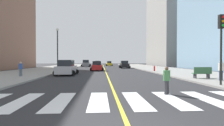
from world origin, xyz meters
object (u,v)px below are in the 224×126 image
at_px(pedestrian_walking_west, 21,68).
at_px(fire_hydrant, 154,69).
at_px(car_silver_nearest, 67,68).
at_px(street_lamp, 58,46).
at_px(pedestrian_crossing, 167,79).
at_px(pedestrian_waiting_east, 221,69).
at_px(car_black_fifth, 124,65).
at_px(park_bench, 202,73).
at_px(car_gray_third, 86,63).
at_px(car_yellow_second, 109,64).
at_px(car_red_fourth, 97,66).
at_px(traffic_light_near_corner, 221,36).
at_px(car_white_sixth, 98,64).

xyz_separation_m(pedestrian_walking_west, fire_hydrant, (17.91, 8.35, -0.47)).
height_order(car_silver_nearest, street_lamp, street_lamp).
relative_size(pedestrian_crossing, pedestrian_waiting_east, 0.88).
height_order(fire_hydrant, street_lamp, street_lamp).
relative_size(car_black_fifth, park_bench, 2.31).
height_order(car_gray_third, street_lamp, street_lamp).
xyz_separation_m(car_yellow_second, street_lamp, (-10.19, -31.90, 3.62)).
xyz_separation_m(car_red_fourth, car_black_fifth, (6.64, 10.56, 0.03)).
distance_m(traffic_light_near_corner, street_lamp, 24.02).
relative_size(car_silver_nearest, pedestrian_walking_west, 2.76).
bearing_deg(park_bench, pedestrian_walking_west, 80.62).
distance_m(car_yellow_second, car_black_fifth, 18.82).
bearing_deg(car_red_fourth, pedestrian_waiting_east, -59.02).
distance_m(pedestrian_waiting_east, pedestrian_walking_west, 20.38).
bearing_deg(car_gray_third, fire_hydrant, -63.50).
relative_size(car_black_fifth, pedestrian_waiting_east, 2.34).
distance_m(car_silver_nearest, car_yellow_second, 39.48).
height_order(park_bench, pedestrian_walking_west, pedestrian_walking_west).
xyz_separation_m(car_gray_third, pedestrian_walking_west, (-4.40, -34.36, 0.07)).
bearing_deg(street_lamp, car_gray_third, 83.76).
bearing_deg(fire_hydrant, pedestrian_crossing, -105.23).
height_order(pedestrian_crossing, street_lamp, street_lamp).
height_order(car_gray_third, fire_hydrant, car_gray_third).
bearing_deg(car_white_sixth, pedestrian_waiting_east, -72.23).
height_order(car_gray_third, pedestrian_crossing, car_gray_third).
bearing_deg(car_white_sixth, fire_hydrant, -68.83).
bearing_deg(car_silver_nearest, car_red_fourth, 70.81).
bearing_deg(car_white_sixth, car_silver_nearest, -92.57).
bearing_deg(car_silver_nearest, pedestrian_walking_west, -145.76).
distance_m(car_silver_nearest, pedestrian_walking_west, 5.38).
relative_size(pedestrian_waiting_east, fire_hydrant, 2.00).
bearing_deg(pedestrian_walking_west, traffic_light_near_corner, 117.18).
distance_m(car_yellow_second, car_gray_third, 10.48).
xyz_separation_m(car_yellow_second, car_black_fifth, (2.97, -18.59, 0.08)).
distance_m(park_bench, fire_hydrant, 11.86).
height_order(car_red_fourth, pedestrian_walking_west, car_red_fourth).
distance_m(park_bench, pedestrian_waiting_east, 2.09).
relative_size(car_gray_third, pedestrian_waiting_east, 2.65).
bearing_deg(car_red_fourth, car_yellow_second, 81.39).
bearing_deg(park_bench, pedestrian_crossing, 139.32).
relative_size(car_gray_third, fire_hydrant, 5.31).
height_order(car_silver_nearest, car_black_fifth, car_silver_nearest).
bearing_deg(street_lamp, car_white_sixth, 77.93).
bearing_deg(car_black_fifth, park_bench, 98.52).
height_order(car_gray_third, park_bench, car_gray_third).
bearing_deg(car_gray_third, pedestrian_waiting_east, -69.97).
bearing_deg(park_bench, street_lamp, 53.56).
xyz_separation_m(car_black_fifth, traffic_light_near_corner, (2.87, -31.19, 2.84)).
bearing_deg(car_silver_nearest, car_yellow_second, 81.03).
bearing_deg(fire_hydrant, traffic_light_near_corner, -90.58).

